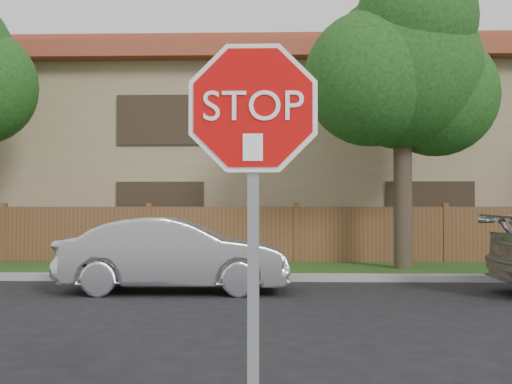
{
  "coord_description": "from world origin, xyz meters",
  "views": [
    {
      "loc": [
        -0.64,
        -4.79,
        1.61
      ],
      "look_at": [
        -0.75,
        -0.9,
        1.7
      ],
      "focal_mm": 42.0,
      "sensor_mm": 36.0,
      "label": 1
    }
  ],
  "objects": [
    {
      "name": "far_curb",
      "position": [
        0.0,
        8.15,
        0.07
      ],
      "size": [
        70.0,
        0.3,
        0.15
      ],
      "primitive_type": "cube",
      "color": "gray",
      "rests_on": "ground"
    },
    {
      "name": "stop_sign",
      "position": [
        -0.75,
        -1.48,
        1.83
      ],
      "size": [
        1.01,
        0.13,
        2.55
      ],
      "color": "gray",
      "rests_on": "sidewalk_near"
    },
    {
      "name": "grass_strip",
      "position": [
        0.0,
        9.8,
        0.06
      ],
      "size": [
        70.0,
        3.0,
        0.12
      ],
      "primitive_type": "cube",
      "color": "#1E4714",
      "rests_on": "ground"
    },
    {
      "name": "sedan_left",
      "position": [
        -2.47,
        6.45,
        0.7
      ],
      "size": [
        4.28,
        1.59,
        1.4
      ],
      "primitive_type": "imported",
      "rotation": [
        0.0,
        0.0,
        1.6
      ],
      "color": "#ADADB2",
      "rests_on": "ground"
    },
    {
      "name": "apartment_building",
      "position": [
        0.0,
        17.0,
        3.53
      ],
      "size": [
        35.2,
        9.2,
        7.2
      ],
      "color": "#9A815F",
      "rests_on": "ground"
    },
    {
      "name": "fence",
      "position": [
        0.0,
        11.4,
        0.8
      ],
      "size": [
        70.0,
        0.12,
        1.6
      ],
      "primitive_type": "cube",
      "color": "brown",
      "rests_on": "ground"
    },
    {
      "name": "tree_mid",
      "position": [
        2.52,
        9.57,
        4.87
      ],
      "size": [
        4.8,
        3.9,
        7.35
      ],
      "color": "#382B21",
      "rests_on": "ground"
    }
  ]
}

